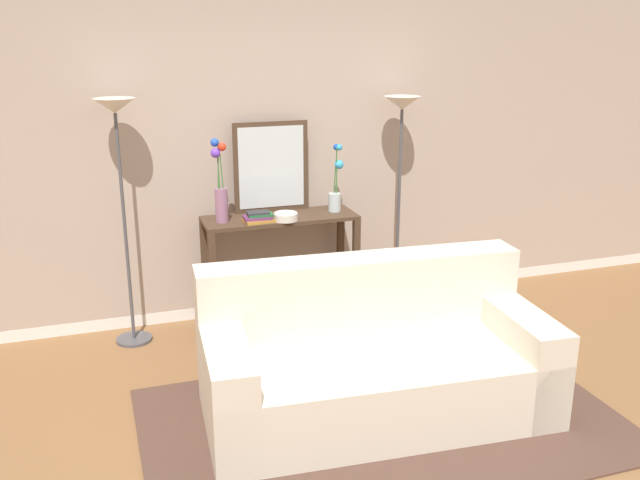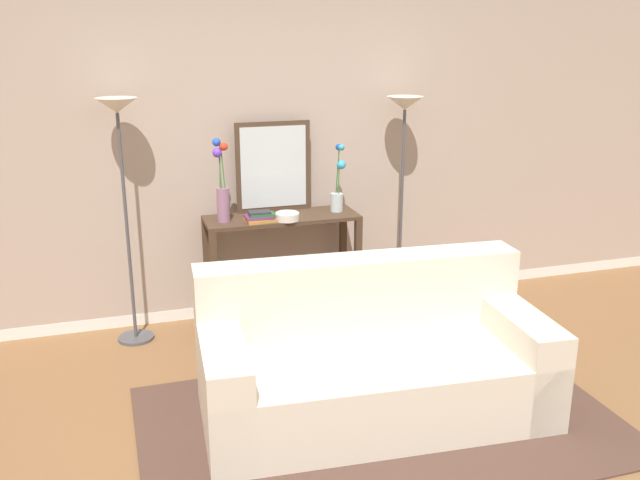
{
  "view_description": "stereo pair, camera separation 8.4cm",
  "coord_description": "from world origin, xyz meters",
  "px_view_note": "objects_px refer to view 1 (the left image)",
  "views": [
    {
      "loc": [
        -1.31,
        -3.04,
        2.23
      ],
      "look_at": [
        0.08,
        1.11,
        0.88
      ],
      "focal_mm": 39.34,
      "sensor_mm": 36.0,
      "label": 1
    },
    {
      "loc": [
        -1.23,
        -3.07,
        2.23
      ],
      "look_at": [
        0.08,
        1.11,
        0.88
      ],
      "focal_mm": 39.34,
      "sensor_mm": 36.0,
      "label": 2
    }
  ],
  "objects_px": {
    "book_stack": "(258,217)",
    "fruit_bowl": "(286,216)",
    "console_table": "(280,251)",
    "floor_lamp_left": "(119,154)",
    "couch": "(373,363)",
    "vase_tall_flowers": "(220,190)",
    "floor_lamp_right": "(401,144)",
    "vase_short_flowers": "(336,189)",
    "book_row_under_console": "(239,321)",
    "wall_mirror": "(271,167)"
  },
  "relations": [
    {
      "from": "floor_lamp_right",
      "to": "vase_tall_flowers",
      "type": "height_order",
      "value": "floor_lamp_right"
    },
    {
      "from": "floor_lamp_left",
      "to": "floor_lamp_right",
      "type": "bearing_deg",
      "value": -0.0
    },
    {
      "from": "floor_lamp_right",
      "to": "book_row_under_console",
      "type": "xyz_separation_m",
      "value": [
        -1.32,
        -0.02,
        -1.29
      ]
    },
    {
      "from": "console_table",
      "to": "book_row_under_console",
      "type": "xyz_separation_m",
      "value": [
        -0.34,
        -0.0,
        -0.53
      ]
    },
    {
      "from": "book_stack",
      "to": "couch",
      "type": "bearing_deg",
      "value": -74.8
    },
    {
      "from": "couch",
      "to": "floor_lamp_right",
      "type": "xyz_separation_m",
      "value": [
        0.81,
        1.45,
        1.04
      ]
    },
    {
      "from": "console_table",
      "to": "floor_lamp_left",
      "type": "height_order",
      "value": "floor_lamp_left"
    },
    {
      "from": "couch",
      "to": "book_stack",
      "type": "bearing_deg",
      "value": 105.2
    },
    {
      "from": "fruit_bowl",
      "to": "book_stack",
      "type": "relative_size",
      "value": 0.79
    },
    {
      "from": "console_table",
      "to": "book_row_under_console",
      "type": "distance_m",
      "value": 0.63
    },
    {
      "from": "book_stack",
      "to": "vase_tall_flowers",
      "type": "bearing_deg",
      "value": 162.68
    },
    {
      "from": "wall_mirror",
      "to": "vase_short_flowers",
      "type": "height_order",
      "value": "wall_mirror"
    },
    {
      "from": "console_table",
      "to": "floor_lamp_left",
      "type": "distance_m",
      "value": 1.38
    },
    {
      "from": "book_stack",
      "to": "fruit_bowl",
      "type": "bearing_deg",
      "value": -7.27
    },
    {
      "from": "wall_mirror",
      "to": "vase_tall_flowers",
      "type": "relative_size",
      "value": 1.13
    },
    {
      "from": "couch",
      "to": "book_row_under_console",
      "type": "relative_size",
      "value": 7.58
    },
    {
      "from": "floor_lamp_right",
      "to": "vase_short_flowers",
      "type": "height_order",
      "value": "floor_lamp_right"
    },
    {
      "from": "floor_lamp_left",
      "to": "book_stack",
      "type": "distance_m",
      "value": 1.06
    },
    {
      "from": "couch",
      "to": "vase_tall_flowers",
      "type": "distance_m",
      "value": 1.73
    },
    {
      "from": "vase_short_flowers",
      "to": "book_row_under_console",
      "type": "distance_m",
      "value": 1.26
    },
    {
      "from": "console_table",
      "to": "book_row_under_console",
      "type": "bearing_deg",
      "value": -180.0
    },
    {
      "from": "couch",
      "to": "console_table",
      "type": "relative_size",
      "value": 1.79
    },
    {
      "from": "console_table",
      "to": "book_stack",
      "type": "height_order",
      "value": "book_stack"
    },
    {
      "from": "floor_lamp_right",
      "to": "book_row_under_console",
      "type": "distance_m",
      "value": 1.85
    },
    {
      "from": "vase_tall_flowers",
      "to": "floor_lamp_right",
      "type": "bearing_deg",
      "value": 1.64
    },
    {
      "from": "vase_short_flowers",
      "to": "book_row_under_console",
      "type": "height_order",
      "value": "vase_short_flowers"
    },
    {
      "from": "vase_short_flowers",
      "to": "fruit_bowl",
      "type": "bearing_deg",
      "value": -162.12
    },
    {
      "from": "console_table",
      "to": "floor_lamp_left",
      "type": "bearing_deg",
      "value": 179.13
    },
    {
      "from": "console_table",
      "to": "book_stack",
      "type": "bearing_deg",
      "value": -151.22
    },
    {
      "from": "couch",
      "to": "vase_short_flowers",
      "type": "xyz_separation_m",
      "value": [
        0.28,
        1.45,
        0.73
      ]
    },
    {
      "from": "wall_mirror",
      "to": "vase_short_flowers",
      "type": "distance_m",
      "value": 0.52
    },
    {
      "from": "floor_lamp_left",
      "to": "book_stack",
      "type": "height_order",
      "value": "floor_lamp_left"
    },
    {
      "from": "couch",
      "to": "floor_lamp_right",
      "type": "distance_m",
      "value": 1.96
    },
    {
      "from": "floor_lamp_left",
      "to": "wall_mirror",
      "type": "relative_size",
      "value": 2.57
    },
    {
      "from": "wall_mirror",
      "to": "book_row_under_console",
      "type": "xyz_separation_m",
      "value": [
        -0.32,
        -0.17,
        -1.15
      ]
    },
    {
      "from": "fruit_bowl",
      "to": "vase_tall_flowers",
      "type": "bearing_deg",
      "value": 166.98
    },
    {
      "from": "vase_tall_flowers",
      "to": "vase_short_flowers",
      "type": "distance_m",
      "value": 0.9
    },
    {
      "from": "vase_tall_flowers",
      "to": "fruit_bowl",
      "type": "distance_m",
      "value": 0.51
    },
    {
      "from": "console_table",
      "to": "fruit_bowl",
      "type": "bearing_deg",
      "value": -85.45
    },
    {
      "from": "fruit_bowl",
      "to": "wall_mirror",
      "type": "bearing_deg",
      "value": 94.8
    },
    {
      "from": "couch",
      "to": "vase_tall_flowers",
      "type": "bearing_deg",
      "value": 113.64
    },
    {
      "from": "couch",
      "to": "book_stack",
      "type": "height_order",
      "value": "book_stack"
    },
    {
      "from": "vase_tall_flowers",
      "to": "book_stack",
      "type": "relative_size",
      "value": 2.69
    },
    {
      "from": "couch",
      "to": "fruit_bowl",
      "type": "distance_m",
      "value": 1.44
    },
    {
      "from": "vase_short_flowers",
      "to": "vase_tall_flowers",
      "type": "bearing_deg",
      "value": -177.66
    },
    {
      "from": "floor_lamp_left",
      "to": "floor_lamp_right",
      "type": "distance_m",
      "value": 2.11
    },
    {
      "from": "vase_tall_flowers",
      "to": "book_row_under_console",
      "type": "bearing_deg",
      "value": 12.8
    },
    {
      "from": "floor_lamp_right",
      "to": "book_stack",
      "type": "bearing_deg",
      "value": -174.13
    },
    {
      "from": "floor_lamp_right",
      "to": "fruit_bowl",
      "type": "bearing_deg",
      "value": -171.47
    },
    {
      "from": "floor_lamp_left",
      "to": "book_stack",
      "type": "relative_size",
      "value": 7.8
    }
  ]
}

